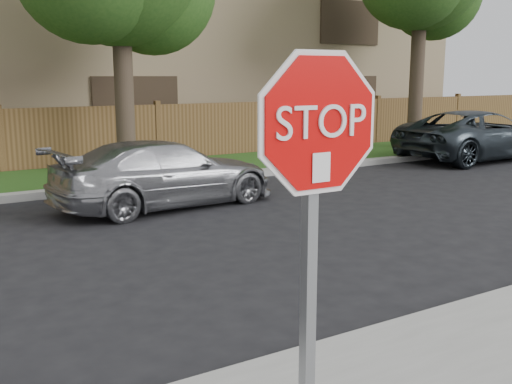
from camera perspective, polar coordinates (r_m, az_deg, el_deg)
ground at (r=5.09m, az=-1.25°, el=-16.89°), size 90.00×90.00×0.00m
far_curb at (r=12.46m, az=-20.58°, el=-0.31°), size 70.00×0.30×0.15m
grass_strip at (r=14.06m, az=-21.90°, el=0.76°), size 70.00×3.00×0.12m
fence at (r=15.53m, az=-23.13°, el=4.34°), size 70.00×0.12×1.60m
stop_sign at (r=3.07m, az=5.69°, el=0.60°), size 1.01×0.13×2.55m
sedan_right at (r=11.09m, az=-8.63°, el=1.75°), size 4.36×2.13×1.22m
sedan_far_right at (r=18.24m, az=20.42°, el=5.10°), size 5.04×2.33×1.40m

